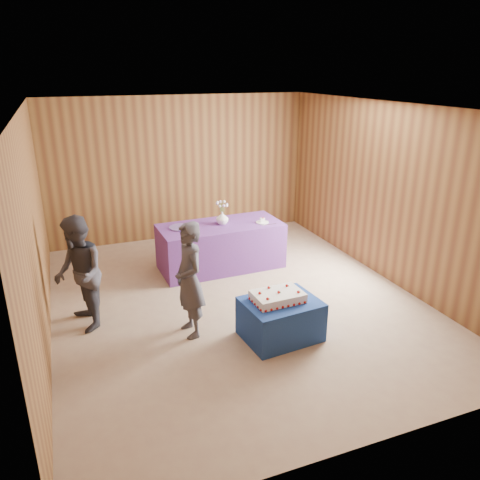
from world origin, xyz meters
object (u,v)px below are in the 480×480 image
serving_table (221,246)px  guest_right (79,274)px  vase (222,218)px  cake_table (281,319)px  guest_left (189,280)px  sheet_cake (278,296)px

serving_table → guest_right: size_ratio=1.34×
serving_table → guest_right: bearing=-153.9°
guest_right → serving_table: bearing=109.1°
serving_table → vase: size_ratio=9.55×
cake_table → vase: size_ratio=4.30×
guest_left → vase: bearing=144.6°
serving_table → sheet_cake: serving_table is taller
cake_table → guest_right: size_ratio=0.60×
serving_table → sheet_cake: size_ratio=3.08×
vase → guest_right: bearing=-152.2°
serving_table → vase: 0.48m
cake_table → serving_table: bearing=83.9°
vase → guest_left: size_ratio=0.14×
vase → guest_left: guest_left is taller
guest_left → sheet_cake: bearing=58.9°
cake_table → serving_table: size_ratio=0.45×
vase → guest_right: guest_right is taller
guest_left → cake_table: bearing=58.5°
sheet_cake → vase: size_ratio=3.11×
guest_right → sheet_cake: bearing=54.7°
sheet_cake → guest_left: bearing=151.8°
serving_table → guest_right: (-2.27, -1.20, 0.37)m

